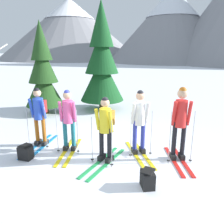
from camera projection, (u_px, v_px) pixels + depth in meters
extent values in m
plane|color=white|center=(105.00, 154.00, 5.86)|extent=(400.00, 400.00, 0.00)
cube|color=#1E84D1|center=(44.00, 146.00, 6.33)|extent=(0.64, 1.68, 0.02)
cube|color=#1E84D1|center=(37.00, 146.00, 6.37)|extent=(0.64, 1.68, 0.02)
cube|color=black|center=(45.00, 143.00, 6.40)|extent=(0.19, 0.28, 0.12)
cylinder|color=#B76019|center=(44.00, 128.00, 6.28)|extent=(0.11, 0.11, 0.79)
cube|color=black|center=(38.00, 142.00, 6.44)|extent=(0.19, 0.28, 0.12)
cylinder|color=#B76019|center=(37.00, 128.00, 6.33)|extent=(0.11, 0.11, 0.79)
cylinder|color=blue|center=(39.00, 109.00, 6.15)|extent=(0.28, 0.28, 0.60)
sphere|color=tan|center=(37.00, 93.00, 6.04)|extent=(0.22, 0.22, 0.22)
sphere|color=black|center=(37.00, 91.00, 6.02)|extent=(0.16, 0.16, 0.16)
cylinder|color=blue|center=(43.00, 109.00, 6.06)|extent=(0.14, 0.21, 0.57)
cylinder|color=blue|center=(31.00, 108.00, 6.13)|extent=(0.14, 0.21, 0.57)
cylinder|color=#A5A5AD|center=(46.00, 128.00, 6.06)|extent=(0.02, 0.02, 1.19)
cylinder|color=black|center=(47.00, 146.00, 6.21)|extent=(0.07, 0.07, 0.01)
cylinder|color=#A5A5AD|center=(28.00, 127.00, 6.17)|extent=(0.02, 0.02, 1.19)
cylinder|color=black|center=(30.00, 145.00, 6.31)|extent=(0.07, 0.07, 0.01)
cube|color=maroon|center=(42.00, 106.00, 6.31)|extent=(0.30, 0.23, 0.36)
cube|color=yellow|center=(73.00, 151.00, 6.02)|extent=(0.84, 1.61, 0.02)
cube|color=yellow|center=(65.00, 151.00, 6.03)|extent=(0.84, 1.61, 0.02)
cube|color=black|center=(74.00, 147.00, 6.09)|extent=(0.21, 0.28, 0.12)
cylinder|color=#1E6B7A|center=(73.00, 132.00, 5.98)|extent=(0.11, 0.11, 0.80)
cube|color=black|center=(66.00, 147.00, 6.11)|extent=(0.21, 0.28, 0.12)
cylinder|color=#1E6B7A|center=(65.00, 132.00, 5.99)|extent=(0.11, 0.11, 0.80)
cylinder|color=#E55193|center=(68.00, 112.00, 5.83)|extent=(0.28, 0.28, 0.60)
sphere|color=tan|center=(67.00, 95.00, 5.71)|extent=(0.22, 0.22, 0.22)
sphere|color=#2D389E|center=(67.00, 93.00, 5.70)|extent=(0.16, 0.16, 0.16)
cylinder|color=#E55193|center=(74.00, 112.00, 5.75)|extent=(0.16, 0.21, 0.57)
cylinder|color=#E55193|center=(61.00, 112.00, 5.78)|extent=(0.16, 0.21, 0.57)
cylinder|color=#A5A5AD|center=(77.00, 132.00, 5.77)|extent=(0.02, 0.02, 1.20)
cylinder|color=black|center=(78.00, 151.00, 5.91)|extent=(0.07, 0.07, 0.01)
cylinder|color=#A5A5AD|center=(57.00, 132.00, 5.81)|extent=(0.02, 0.02, 1.20)
cylinder|color=black|center=(58.00, 150.00, 5.96)|extent=(0.07, 0.07, 0.01)
cube|color=green|center=(107.00, 163.00, 5.37)|extent=(0.17, 1.77, 0.02)
cube|color=green|center=(100.00, 161.00, 5.47)|extent=(0.17, 1.77, 0.02)
cube|color=black|center=(109.00, 159.00, 5.44)|extent=(0.12, 0.26, 0.12)
cylinder|color=black|center=(109.00, 143.00, 5.32)|extent=(0.11, 0.11, 0.77)
cube|color=black|center=(102.00, 157.00, 5.54)|extent=(0.12, 0.26, 0.12)
cylinder|color=black|center=(101.00, 141.00, 5.42)|extent=(0.11, 0.11, 0.77)
cylinder|color=yellow|center=(105.00, 120.00, 5.23)|extent=(0.28, 0.28, 0.58)
sphere|color=tan|center=(105.00, 103.00, 5.11)|extent=(0.21, 0.21, 0.21)
sphere|color=black|center=(105.00, 100.00, 5.10)|extent=(0.16, 0.16, 0.16)
cylinder|color=yellow|center=(111.00, 122.00, 5.09)|extent=(0.09, 0.19, 0.55)
cylinder|color=yellow|center=(97.00, 119.00, 5.25)|extent=(0.09, 0.19, 0.55)
cylinder|color=#A5A5AD|center=(112.00, 144.00, 5.08)|extent=(0.02, 0.02, 1.15)
cylinder|color=black|center=(112.00, 165.00, 5.22)|extent=(0.07, 0.07, 0.01)
cylinder|color=#A5A5AD|center=(92.00, 140.00, 5.32)|extent=(0.02, 0.02, 1.15)
cylinder|color=black|center=(92.00, 159.00, 5.46)|extent=(0.07, 0.07, 0.01)
cube|color=#99661E|center=(109.00, 117.00, 5.36)|extent=(0.27, 0.17, 0.36)
cube|color=yellow|center=(143.00, 154.00, 5.86)|extent=(1.20, 1.34, 0.02)
cube|color=yellow|center=(135.00, 155.00, 5.82)|extent=(1.20, 1.34, 0.02)
cube|color=black|center=(142.00, 150.00, 5.94)|extent=(0.25, 0.27, 0.12)
cylinder|color=#2D389E|center=(143.00, 134.00, 5.82)|extent=(0.11, 0.11, 0.81)
cube|color=black|center=(134.00, 151.00, 5.90)|extent=(0.25, 0.27, 0.12)
cylinder|color=#2D389E|center=(135.00, 135.00, 5.78)|extent=(0.11, 0.11, 0.81)
cylinder|color=white|center=(140.00, 113.00, 5.64)|extent=(0.28, 0.28, 0.61)
sphere|color=tan|center=(140.00, 96.00, 5.52)|extent=(0.22, 0.22, 0.22)
sphere|color=black|center=(140.00, 93.00, 5.51)|extent=(0.16, 0.16, 0.16)
cylinder|color=white|center=(147.00, 113.00, 5.61)|extent=(0.19, 0.20, 0.58)
cylinder|color=white|center=(133.00, 114.00, 5.55)|extent=(0.19, 0.20, 0.58)
cylinder|color=#A5A5AD|center=(151.00, 134.00, 5.66)|extent=(0.02, 0.02, 1.21)
cylinder|color=black|center=(150.00, 153.00, 5.80)|extent=(0.07, 0.07, 0.01)
cylinder|color=#A5A5AD|center=(131.00, 135.00, 5.56)|extent=(0.02, 0.02, 1.21)
cylinder|color=black|center=(130.00, 155.00, 5.70)|extent=(0.07, 0.07, 0.01)
cube|color=red|center=(183.00, 161.00, 5.51)|extent=(0.89, 1.38, 0.02)
cube|color=red|center=(174.00, 161.00, 5.50)|extent=(0.89, 1.38, 0.02)
cube|color=black|center=(181.00, 156.00, 5.59)|extent=(0.23, 0.28, 0.12)
cylinder|color=black|center=(183.00, 139.00, 5.46)|extent=(0.11, 0.11, 0.87)
cube|color=black|center=(173.00, 156.00, 5.58)|extent=(0.23, 0.28, 0.12)
cylinder|color=black|center=(174.00, 139.00, 5.45)|extent=(0.11, 0.11, 0.87)
cylinder|color=red|center=(181.00, 114.00, 5.28)|extent=(0.28, 0.28, 0.65)
sphere|color=tan|center=(183.00, 94.00, 5.16)|extent=(0.24, 0.24, 0.24)
sphere|color=#B76019|center=(183.00, 91.00, 5.14)|extent=(0.18, 0.18, 0.18)
cylinder|color=red|center=(189.00, 113.00, 5.22)|extent=(0.18, 0.22, 0.62)
cylinder|color=red|center=(174.00, 114.00, 5.22)|extent=(0.18, 0.22, 0.62)
cylinder|color=#A5A5AD|center=(193.00, 138.00, 5.26)|extent=(0.02, 0.02, 1.31)
cylinder|color=black|center=(190.00, 160.00, 5.42)|extent=(0.07, 0.07, 0.01)
cylinder|color=#A5A5AD|center=(170.00, 138.00, 5.25)|extent=(0.02, 0.02, 1.31)
cylinder|color=black|center=(168.00, 160.00, 5.41)|extent=(0.07, 0.07, 0.01)
cylinder|color=#51381E|center=(46.00, 105.00, 9.61)|extent=(0.23, 0.23, 0.74)
cone|color=#1E4219|center=(44.00, 87.00, 9.40)|extent=(1.59, 1.59, 1.57)
cone|color=#1E4219|center=(42.00, 63.00, 9.13)|extent=(1.21, 1.21, 1.57)
cone|color=#1E4219|center=(40.00, 40.00, 8.89)|extent=(0.87, 0.87, 1.57)
cylinder|color=#51381E|center=(102.00, 100.00, 10.23)|extent=(0.28, 0.28, 0.91)
cone|color=#14471E|center=(102.00, 79.00, 9.98)|extent=(1.96, 1.96, 1.93)
cone|color=#14471E|center=(102.00, 51.00, 9.65)|extent=(1.49, 1.49, 1.93)
cone|color=#14471E|center=(101.00, 23.00, 9.35)|extent=(1.07, 1.07, 1.93)
cube|color=black|center=(147.00, 180.00, 4.41)|extent=(0.39, 0.40, 0.34)
cube|color=black|center=(148.00, 171.00, 4.36)|extent=(0.22, 0.28, 0.04)
cube|color=black|center=(26.00, 153.00, 5.57)|extent=(0.37, 0.31, 0.34)
cube|color=black|center=(25.00, 146.00, 5.52)|extent=(0.22, 0.28, 0.04)
cone|color=gray|center=(70.00, 30.00, 66.62)|extent=(42.32, 42.32, 17.38)
cone|color=white|center=(69.00, 9.00, 65.08)|extent=(15.05, 15.05, 5.89)
cone|color=gray|center=(171.00, 26.00, 51.04)|extent=(29.18, 29.18, 16.22)
cone|color=white|center=(173.00, 2.00, 49.72)|extent=(11.99, 11.99, 6.35)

